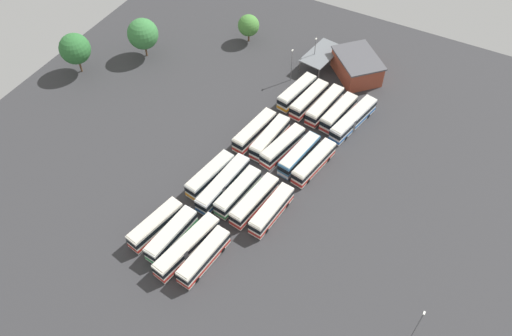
{
  "coord_description": "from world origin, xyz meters",
  "views": [
    {
      "loc": [
        -57.04,
        -29.39,
        77.05
      ],
      "look_at": [
        -0.32,
        1.24,
        1.59
      ],
      "focal_mm": 36.39,
      "sensor_mm": 36.0,
      "label": 1
    }
  ],
  "objects": [
    {
      "name": "bus_row0_slot4",
      "position": [
        -20.35,
        10.32,
        1.91
      ],
      "size": [
        11.41,
        4.76,
        3.63
      ],
      "color": "silver",
      "rests_on": "ground_plane"
    },
    {
      "name": "bus_row3_slot4",
      "position": [
        22.84,
        3.62,
        1.91
      ],
      "size": [
        11.37,
        4.61,
        3.63
      ],
      "color": "silver",
      "rests_on": "ground_plane"
    },
    {
      "name": "bus_row2_slot0",
      "position": [
        5.92,
        -8.05,
        1.92
      ],
      "size": [
        11.73,
        4.61,
        3.63
      ],
      "color": "silver",
      "rests_on": "ground_plane"
    },
    {
      "name": "lamp_post_by_building",
      "position": [
        -18.08,
        -35.09,
        4.89
      ],
      "size": [
        0.56,
        0.28,
        8.95
      ],
      "color": "slate",
      "rests_on": "ground_plane"
    },
    {
      "name": "bus_row2_slot1",
      "position": [
        6.39,
        -4.72,
        1.91
      ],
      "size": [
        11.34,
        4.29,
        3.63
      ],
      "color": "teal",
      "rests_on": "ground_plane"
    },
    {
      "name": "bus_row2_slot4",
      "position": [
        8.01,
        6.08,
        1.92
      ],
      "size": [
        11.86,
        4.3,
        3.63
      ],
      "color": "silver",
      "rests_on": "ground_plane"
    },
    {
      "name": "bus_row3_slot3",
      "position": [
        21.86,
        0.27,
        1.91
      ],
      "size": [
        11.58,
        4.33,
        3.63
      ],
      "color": "silver",
      "rests_on": "ground_plane"
    },
    {
      "name": "depot_building",
      "position": [
        36.49,
        -4.96,
        2.63
      ],
      "size": [
        14.19,
        14.22,
        5.22
      ],
      "color": "#99422D",
      "rests_on": "ground_plane"
    },
    {
      "name": "bus_row1_slot4",
      "position": [
        -6.21,
        7.87,
        1.91
      ],
      "size": [
        11.58,
        4.46,
        3.63
      ],
      "color": "silver",
      "rests_on": "ground_plane"
    },
    {
      "name": "maintenance_shelter",
      "position": [
        36.11,
        3.68,
        3.31
      ],
      "size": [
        11.47,
        7.27,
        3.48
      ],
      "color": "slate",
      "rests_on": "ground_plane"
    },
    {
      "name": "tree_north_edge",
      "position": [
        7.73,
        51.64,
        6.34
      ],
      "size": [
        6.97,
        6.97,
        9.83
      ],
      "color": "brown",
      "rests_on": "ground_plane"
    },
    {
      "name": "bus_row1_slot3",
      "position": [
        -6.95,
        4.62,
        1.92
      ],
      "size": [
        13.99,
        3.9,
        3.63
      ],
      "color": "silver",
      "rests_on": "ground_plane"
    },
    {
      "name": "bus_row2_slot2",
      "position": [
        6.95,
        -0.85,
        1.91
      ],
      "size": [
        11.56,
        4.92,
        3.63
      ],
      "color": "silver",
      "rests_on": "ground_plane"
    },
    {
      "name": "bus_row0_slot3",
      "position": [
        -20.79,
        6.7,
        1.91
      ],
      "size": [
        11.35,
        3.73,
        3.63
      ],
      "color": "silver",
      "rests_on": "ground_plane"
    },
    {
      "name": "lamp_post_near_entrance",
      "position": [
        34.98,
        5.0,
        4.3
      ],
      "size": [
        0.56,
        0.28,
        7.78
      ],
      "color": "slate",
      "rests_on": "ground_plane"
    },
    {
      "name": "lamp_post_mid_lot",
      "position": [
        28.0,
        7.52,
        4.59
      ],
      "size": [
        0.56,
        0.28,
        8.36
      ],
      "color": "slate",
      "rests_on": "ground_plane"
    },
    {
      "name": "bus_row1_slot2",
      "position": [
        -7.24,
        1.28,
        1.91
      ],
      "size": [
        11.48,
        3.97,
        3.63
      ],
      "color": "silver",
      "rests_on": "ground_plane"
    },
    {
      "name": "ground_plane",
      "position": [
        0.0,
        0.0,
        0.0
      ],
      "size": [
        121.98,
        121.98,
        0.0
      ],
      "primitive_type": "plane",
      "color": "#333335"
    },
    {
      "name": "bus_row3_slot1",
      "position": [
        21.11,
        -6.9,
        1.91
      ],
      "size": [
        11.12,
        4.34,
        3.63
      ],
      "color": "silver",
      "rests_on": "ground_plane"
    },
    {
      "name": "bus_row3_slot2",
      "position": [
        21.76,
        -3.43,
        1.92
      ],
      "size": [
        11.88,
        4.17,
        3.63
      ],
      "color": "silver",
      "rests_on": "ground_plane"
    },
    {
      "name": "bus_row0_slot2",
      "position": [
        -21.52,
        3.04,
        1.92
      ],
      "size": [
        14.06,
        5.09,
        3.63
      ],
      "color": "silver",
      "rests_on": "ground_plane"
    },
    {
      "name": "bus_row0_slot1",
      "position": [
        -21.79,
        -0.48,
        1.91
      ],
      "size": [
        11.49,
        3.91,
        3.63
      ],
      "color": "silver",
      "rests_on": "ground_plane"
    },
    {
      "name": "bus_row2_slot3",
      "position": [
        7.82,
        2.46,
        1.92
      ],
      "size": [
        11.61,
        3.56,
        3.63
      ],
      "color": "silver",
      "rests_on": "ground_plane"
    },
    {
      "name": "tree_west_edge",
      "position": [
        36.53,
        23.17,
        4.43
      ],
      "size": [
        5.2,
        5.2,
        7.04
      ],
      "color": "brown",
      "rests_on": "ground_plane"
    },
    {
      "name": "bus_row1_slot0",
      "position": [
        -7.96,
        -6.04,
        1.91
      ],
      "size": [
        11.22,
        3.78,
        3.63
      ],
      "color": "silver",
      "rests_on": "ground_plane"
    },
    {
      "name": "bus_row1_slot1",
      "position": [
        -7.56,
        -2.34,
        1.92
      ],
      "size": [
        12.02,
        4.24,
        3.63
      ],
      "color": "silver",
      "rests_on": "ground_plane"
    },
    {
      "name": "bus_row3_slot0",
      "position": [
        20.63,
        -10.36,
        1.92
      ],
      "size": [
        14.05,
        5.46,
        3.63
      ],
      "color": "silver",
      "rests_on": "ground_plane"
    },
    {
      "name": "tree_south_edge",
      "position": [
        19.75,
        41.85,
        6.13
      ],
      "size": [
        7.17,
        7.17,
        9.73
      ],
      "color": "brown",
      "rests_on": "ground_plane"
    }
  ]
}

